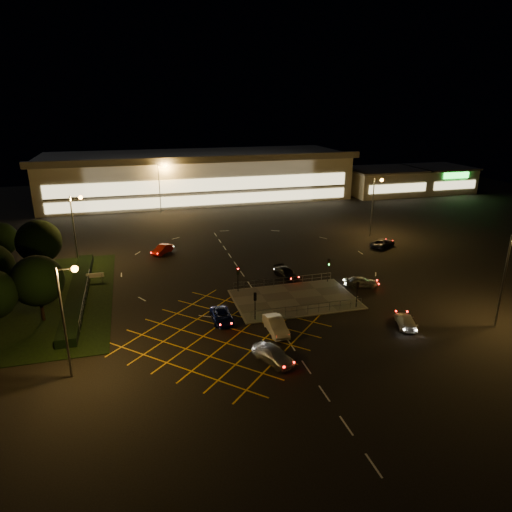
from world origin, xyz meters
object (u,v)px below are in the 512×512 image
object	(u,v)px
signal_sw	(255,300)
signal_se	(357,289)
car_queue_white	(276,325)
car_right_silver	(361,282)
signal_ne	(328,265)
car_near_silver	(273,354)
car_left_blue	(222,316)
car_circ_red	(162,249)
car_far_dkgrey	(286,273)
car_approach_white	(406,321)
signal_nw	(238,274)
car_east_grey	(383,243)

from	to	relation	value
signal_sw	signal_se	bearing A→B (deg)	-180.00
car_queue_white	car_right_silver	world-z (taller)	car_queue_white
signal_sw	signal_ne	bearing A→B (deg)	-146.35
signal_sw	car_near_silver	world-z (taller)	signal_sw
car_right_silver	car_left_blue	bearing A→B (deg)	122.54
signal_ne	car_circ_red	xyz separation A→B (m)	(-19.87, 17.74, -1.69)
signal_ne	car_queue_white	xyz separation A→B (m)	(-10.64, -11.08, -1.61)
signal_ne	car_far_dkgrey	world-z (taller)	signal_ne
car_approach_white	car_circ_red	bearing A→B (deg)	-33.01
car_left_blue	car_far_dkgrey	bearing A→B (deg)	42.77
signal_se	car_near_silver	world-z (taller)	signal_se
car_near_silver	car_circ_red	xyz separation A→B (m)	(-7.29, 34.07, -0.09)
car_right_silver	car_far_dkgrey	bearing A→B (deg)	74.62
signal_nw	car_far_dkgrey	bearing A→B (deg)	22.28
car_queue_white	car_far_dkgrey	distance (m)	15.31
signal_se	car_near_silver	distance (m)	15.18
car_left_blue	car_right_silver	xyz separation A→B (m)	(19.00, 4.70, 0.08)
signal_sw	car_far_dkgrey	size ratio (longest dim) A/B	0.70
signal_nw	signal_ne	xyz separation A→B (m)	(12.00, 0.00, 0.00)
signal_se	car_queue_white	bearing A→B (deg)	16.22
signal_nw	car_approach_white	bearing A→B (deg)	-41.99
car_circ_red	car_approach_white	world-z (taller)	car_circ_red
signal_ne	signal_nw	bearing A→B (deg)	180.00
signal_nw	car_east_grey	xyz separation A→B (m)	(26.88, 11.79, -1.70)
signal_se	car_queue_white	world-z (taller)	signal_se
signal_sw	car_left_blue	size ratio (longest dim) A/B	0.70
car_far_dkgrey	car_east_grey	world-z (taller)	car_east_grey
car_east_grey	car_near_silver	bearing A→B (deg)	104.66
signal_nw	car_right_silver	xyz separation A→B (m)	(15.50, -2.50, -1.67)
signal_ne	car_approach_white	bearing A→B (deg)	-77.72
signal_ne	signal_sw	bearing A→B (deg)	-146.35
signal_sw	signal_ne	size ratio (longest dim) A/B	1.00
car_far_dkgrey	car_right_silver	size ratio (longest dim) A/B	1.09
signal_sw	signal_nw	xyz separation A→B (m)	(0.00, 7.99, 0.00)
car_queue_white	car_approach_white	xyz separation A→B (m)	(13.57, -2.35, -0.15)
car_east_grey	car_far_dkgrey	bearing A→B (deg)	83.19
car_far_dkgrey	car_approach_white	distance (m)	18.11
signal_ne	car_near_silver	distance (m)	20.68
car_near_silver	car_queue_white	world-z (taller)	car_near_silver
signal_se	car_circ_red	size ratio (longest dim) A/B	0.76
signal_sw	car_right_silver	xyz separation A→B (m)	(15.50, 5.49, -1.67)
car_near_silver	car_far_dkgrey	bearing A→B (deg)	43.54
signal_nw	car_right_silver	distance (m)	15.79
signal_nw	car_circ_red	distance (m)	19.48
signal_ne	car_left_blue	bearing A→B (deg)	-155.07
signal_se	car_east_grey	distance (m)	24.81
car_near_silver	car_circ_red	distance (m)	34.85
signal_sw	car_approach_white	size ratio (longest dim) A/B	0.75
car_far_dkgrey	signal_nw	bearing A→B (deg)	-170.78
car_near_silver	car_east_grey	bearing A→B (deg)	21.50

